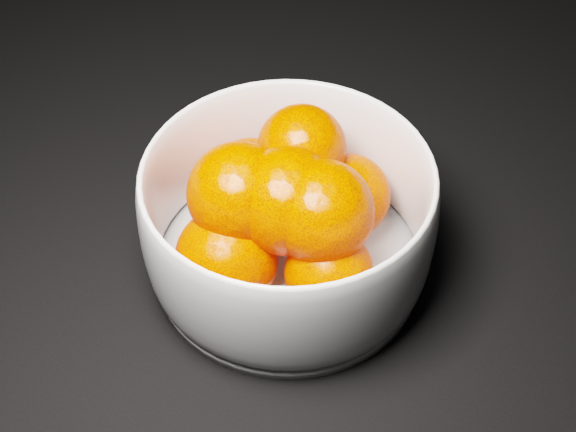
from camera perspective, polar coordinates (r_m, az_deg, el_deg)
The scene contains 3 objects.
ground at distance 0.78m, azimuth -4.57°, elevation 6.40°, with size 3.00×3.00×0.00m, color black.
bowl at distance 0.61m, azimuth 0.00°, elevation -0.35°, with size 0.22×0.22×0.11m.
orange_pile at distance 0.60m, azimuth -0.32°, elevation 0.62°, with size 0.17×0.18×0.12m.
Camera 1 is at (0.40, -0.44, 0.50)m, focal length 50.00 mm.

